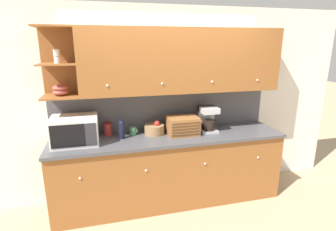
# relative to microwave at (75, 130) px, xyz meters

# --- Properties ---
(ground_plane) EXTENTS (24.00, 24.00, 0.00)m
(ground_plane) POSITION_rel_microwave_xyz_m (1.17, 0.30, -1.12)
(ground_plane) COLOR tan
(wall_back) EXTENTS (5.41, 0.06, 2.60)m
(wall_back) POSITION_rel_microwave_xyz_m (1.17, 0.33, 0.18)
(wall_back) COLOR white
(wall_back) RESTS_ON ground_plane
(counter_unit) EXTENTS (3.03, 0.67, 0.95)m
(counter_unit) POSITION_rel_microwave_xyz_m (1.17, -0.02, -0.64)
(counter_unit) COLOR #935628
(counter_unit) RESTS_ON ground_plane
(backsplash_panel) EXTENTS (3.01, 0.01, 0.56)m
(backsplash_panel) POSITION_rel_microwave_xyz_m (1.17, 0.29, 0.11)
(backsplash_panel) COLOR #4C4C51
(backsplash_panel) RESTS_ON counter_unit
(upper_cabinets) EXTENTS (3.01, 0.40, 0.80)m
(upper_cabinets) POSITION_rel_microwave_xyz_m (1.34, 0.11, 0.79)
(upper_cabinets) COLOR #935628
(upper_cabinets) RESTS_ON backsplash_panel
(microwave) EXTENTS (0.54, 0.41, 0.33)m
(microwave) POSITION_rel_microwave_xyz_m (0.00, 0.00, 0.00)
(microwave) COLOR silver
(microwave) RESTS_ON counter_unit
(storage_canister) EXTENTS (0.11, 0.11, 0.17)m
(storage_canister) POSITION_rel_microwave_xyz_m (0.39, 0.21, -0.08)
(storage_canister) COLOR #B22D28
(storage_canister) RESTS_ON counter_unit
(wine_bottle) EXTENTS (0.08, 0.08, 0.29)m
(wine_bottle) POSITION_rel_microwave_xyz_m (0.55, 0.03, -0.03)
(wine_bottle) COLOR black
(wine_bottle) RESTS_ON counter_unit
(mug) EXTENTS (0.10, 0.09, 0.11)m
(mug) POSITION_rel_microwave_xyz_m (0.71, 0.14, -0.11)
(mug) COLOR #4C845B
(mug) RESTS_ON counter_unit
(fruit_basket) EXTENTS (0.26, 0.26, 0.19)m
(fruit_basket) POSITION_rel_microwave_xyz_m (0.99, 0.10, -0.10)
(fruit_basket) COLOR #937047
(fruit_basket) RESTS_ON counter_unit
(bread_box) EXTENTS (0.40, 0.28, 0.24)m
(bread_box) POSITION_rel_microwave_xyz_m (1.35, -0.01, -0.05)
(bread_box) COLOR #996033
(bread_box) RESTS_ON counter_unit
(coffee_maker) EXTENTS (0.23, 0.23, 0.34)m
(coffee_maker) POSITION_rel_microwave_xyz_m (1.72, 0.05, 0.00)
(coffee_maker) COLOR #B7B7BC
(coffee_maker) RESTS_ON counter_unit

